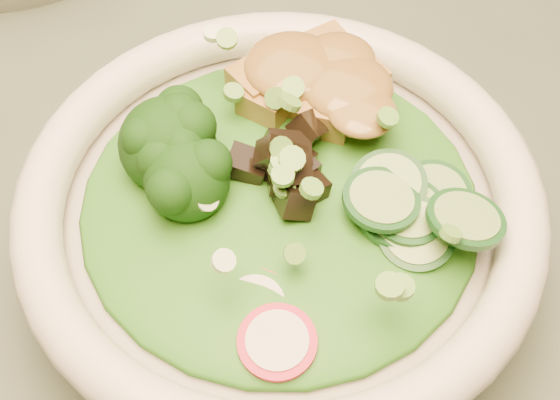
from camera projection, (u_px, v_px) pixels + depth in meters
The scene contains 10 objects.
dining_table at pixel (118, 327), 0.57m from camera, with size 1.20×0.80×0.75m.
salad_bowl at pixel (280, 221), 0.44m from camera, with size 0.29×0.29×0.08m.
lettuce_bed at pixel (280, 199), 0.42m from camera, with size 0.22×0.22×0.03m, color #236916.
broccoli_florets at pixel (158, 158), 0.42m from camera, with size 0.09×0.07×0.05m, color black, non-canonical shape.
radish_slices at pixel (249, 309), 0.38m from camera, with size 0.12×0.04×0.02m, color #B20D2B, non-canonical shape.
cucumber_slices at pixel (410, 214), 0.40m from camera, with size 0.07×0.07×0.04m, color #83B765, non-canonical shape.
mushroom_heap at pixel (286, 163), 0.42m from camera, with size 0.07×0.07×0.04m, color black, non-canonical shape.
tofu_cubes at pixel (313, 95), 0.45m from camera, with size 0.10×0.06×0.04m, color olive, non-canonical shape.
peanut_sauce at pixel (313, 78), 0.44m from camera, with size 0.07×0.06×0.02m, color brown.
scallion_garnish at pixel (280, 169), 0.40m from camera, with size 0.20×0.20×0.03m, color #5A9835, non-canonical shape.
Camera 1 is at (0.25, -0.13, 1.15)m, focal length 50.00 mm.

